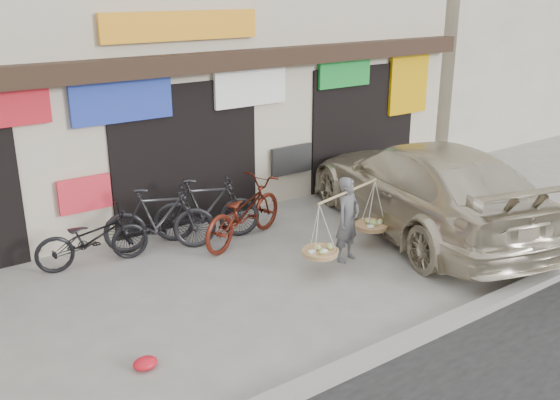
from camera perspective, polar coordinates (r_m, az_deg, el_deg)
ground at (r=9.51m, az=1.83°, el=-8.27°), size 70.00×70.00×0.00m
kerb at (r=8.20m, az=10.61°, el=-12.95°), size 70.00×0.25×0.12m
shophouse_block at (r=14.11m, az=-14.67°, el=14.72°), size 14.00×6.32×7.00m
neighbor_east at (r=23.19m, az=18.62°, el=15.20°), size 12.00×7.00×6.40m
street_vendor at (r=10.33m, az=6.20°, el=-2.13°), size 2.01×0.92×1.44m
bike_0 at (r=10.58m, az=-16.80°, el=-3.34°), size 1.89×0.87×0.96m
bike_1 at (r=10.85m, az=-10.93°, el=-1.75°), size 1.97×1.27×1.15m
bike_2 at (r=11.08m, az=-3.40°, el=-1.09°), size 2.24×1.45×1.11m
bike_3 at (r=11.24m, az=-6.73°, el=-0.80°), size 1.97×1.27×1.15m
suv at (r=11.81m, az=12.94°, el=1.18°), size 3.77×6.20×1.68m
red_bag at (r=7.89m, az=-12.21°, el=-14.38°), size 0.31×0.25×0.14m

